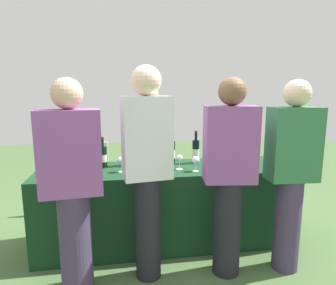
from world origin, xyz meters
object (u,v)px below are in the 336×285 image
at_px(wine_bottle_6, 230,151).
at_px(wine_glass_4, 252,159).
at_px(wine_glass_1, 179,159).
at_px(guest_3, 291,171).
at_px(wine_bottle_1, 103,156).
at_px(wine_bottle_5, 196,151).
at_px(server_pouring, 150,149).
at_px(wine_glass_0, 121,161).
at_px(wine_bottle_2, 126,154).
at_px(wine_bottle_4, 172,152).
at_px(wine_glass_3, 238,158).
at_px(menu_board, 87,177).
at_px(guest_0, 72,184).
at_px(guest_1, 147,166).
at_px(wine_bottle_0, 83,156).
at_px(wine_bottle_3, 143,155).
at_px(wine_glass_2, 196,161).
at_px(guest_2, 229,172).

distance_m(wine_bottle_6, wine_glass_4, 0.35).
bearing_deg(wine_glass_1, guest_3, -32.79).
distance_m(wine_bottle_1, wine_bottle_5, 0.94).
bearing_deg(guest_3, server_pouring, 136.68).
bearing_deg(wine_glass_0, wine_bottle_2, 79.58).
bearing_deg(wine_bottle_4, wine_glass_3, -24.81).
bearing_deg(menu_board, server_pouring, -24.14).
bearing_deg(guest_3, wine_bottle_6, 109.73).
xyz_separation_m(wine_bottle_5, guest_0, (-1.11, -0.80, -0.04)).
height_order(wine_glass_0, wine_glass_3, wine_glass_0).
height_order(wine_bottle_2, wine_glass_1, wine_bottle_2).
bearing_deg(wine_bottle_6, guest_1, -143.45).
xyz_separation_m(wine_bottle_0, menu_board, (-0.07, 0.76, -0.44)).
distance_m(wine_bottle_5, wine_bottle_6, 0.39).
height_order(wine_bottle_3, wine_glass_1, wine_bottle_3).
distance_m(wine_bottle_6, guest_3, 0.81).
relative_size(wine_bottle_0, wine_bottle_3, 0.98).
height_order(wine_glass_1, guest_3, guest_3).
bearing_deg(wine_bottle_1, wine_bottle_3, 0.07).
xyz_separation_m(wine_bottle_6, wine_glass_4, (0.09, -0.34, -0.01)).
xyz_separation_m(wine_glass_2, guest_3, (0.69, -0.44, -0.01)).
xyz_separation_m(server_pouring, guest_1, (-0.12, -1.06, 0.08)).
bearing_deg(menu_board, wine_glass_1, -41.88).
bearing_deg(server_pouring, wine_glass_1, 108.40).
bearing_deg(guest_3, wine_glass_3, 123.12).
height_order(wine_bottle_2, wine_glass_2, wine_bottle_2).
relative_size(wine_bottle_6, wine_glass_2, 2.14).
bearing_deg(wine_glass_2, wine_bottle_1, 161.67).
relative_size(wine_glass_3, guest_3, 0.09).
bearing_deg(guest_2, wine_bottle_0, 156.46).
distance_m(wine_bottle_1, wine_bottle_3, 0.39).
relative_size(wine_bottle_3, wine_glass_0, 2.13).
bearing_deg(guest_0, server_pouring, 55.66).
xyz_separation_m(wine_bottle_1, wine_glass_3, (1.29, -0.25, -0.01)).
height_order(guest_1, menu_board, guest_1).
relative_size(wine_bottle_1, guest_0, 0.19).
distance_m(wine_bottle_2, wine_glass_0, 0.24).
bearing_deg(wine_bottle_3, wine_bottle_5, 2.80).
height_order(server_pouring, guest_0, guest_0).
bearing_deg(wine_glass_3, guest_0, -160.25).
height_order(wine_glass_4, guest_3, guest_3).
height_order(wine_bottle_2, wine_glass_0, wine_bottle_2).
distance_m(wine_glass_0, guest_2, 0.99).
bearing_deg(wine_glass_2, wine_glass_1, 145.89).
relative_size(server_pouring, guest_3, 0.99).
height_order(wine_bottle_5, guest_2, guest_2).
distance_m(wine_glass_1, guest_2, 0.59).
xyz_separation_m(wine_bottle_1, wine_bottle_2, (0.22, 0.03, 0.01)).
bearing_deg(wine_bottle_0, wine_glass_3, -11.36).
distance_m(wine_glass_3, guest_1, 0.99).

